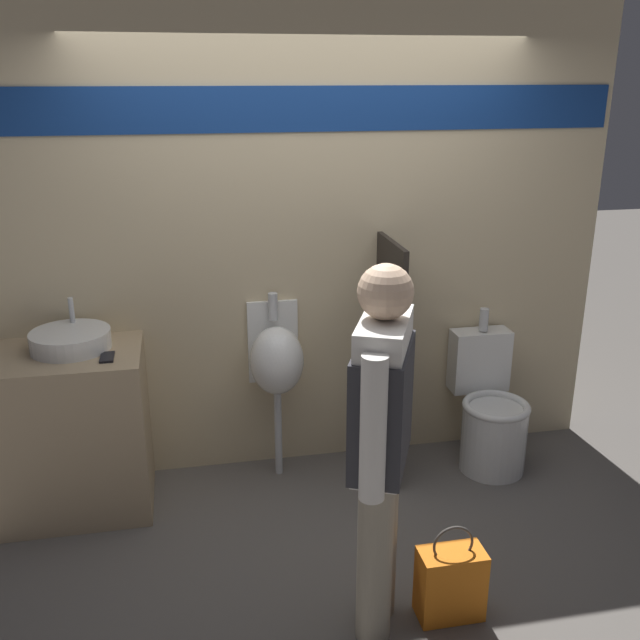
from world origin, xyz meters
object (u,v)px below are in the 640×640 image
object	(u,v)px
cell_phone	(107,357)
person_in_vest	(381,430)
urinal_near_counter	(276,360)
sink_basin	(71,340)
shopping_bag	(450,583)
toilet	(490,416)

from	to	relation	value
cell_phone	person_in_vest	size ratio (longest dim) A/B	0.09
urinal_near_counter	person_in_vest	distance (m)	1.38
sink_basin	cell_phone	distance (m)	0.27
cell_phone	shopping_bag	world-z (taller)	cell_phone
sink_basin	toilet	size ratio (longest dim) A/B	0.44
sink_basin	urinal_near_counter	distance (m)	1.13
urinal_near_counter	toilet	size ratio (longest dim) A/B	1.17
cell_phone	toilet	xyz separation A→B (m)	(2.20, 0.10, -0.60)
shopping_bag	person_in_vest	bearing A→B (deg)	176.59
cell_phone	urinal_near_counter	world-z (taller)	urinal_near_counter
person_in_vest	sink_basin	bearing A→B (deg)	70.68
sink_basin	cell_phone	xyz separation A→B (m)	(0.20, -0.17, -0.04)
toilet	shopping_bag	size ratio (longest dim) A/B	2.05
toilet	shopping_bag	bearing A→B (deg)	-120.56
sink_basin	person_in_vest	xyz separation A→B (m)	(1.35, -1.26, -0.02)
toilet	person_in_vest	distance (m)	1.70
sink_basin	cell_phone	bearing A→B (deg)	-41.61
toilet	person_in_vest	xyz separation A→B (m)	(-1.05, -1.19, 0.63)
urinal_near_counter	person_in_vest	size ratio (longest dim) A/B	0.68
cell_phone	toilet	distance (m)	2.28
person_in_vest	urinal_near_counter	bearing A→B (deg)	34.04
shopping_bag	sink_basin	bearing A→B (deg)	142.68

